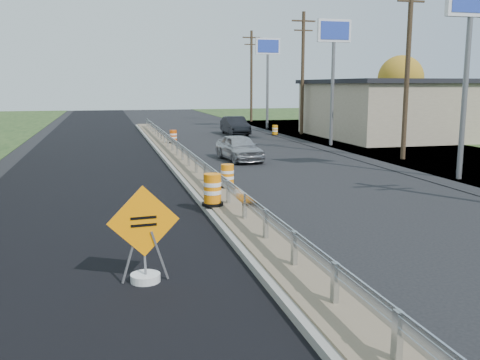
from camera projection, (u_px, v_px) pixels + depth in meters
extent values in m
plane|color=black|center=(228.00, 210.00, 16.74)|extent=(140.00, 140.00, 0.00)
cube|color=black|center=(90.00, 168.00, 25.22)|extent=(7.20, 120.00, 0.01)
cube|color=gray|center=(189.00, 169.00, 24.36)|extent=(1.60, 55.00, 0.18)
cube|color=brown|center=(189.00, 166.00, 24.34)|extent=(1.25, 55.00, 0.05)
cube|color=silver|center=(397.00, 336.00, 7.10)|extent=(0.10, 0.15, 0.70)
cube|color=silver|center=(335.00, 282.00, 9.01)|extent=(0.10, 0.15, 0.70)
cube|color=silver|center=(294.00, 248.00, 10.92)|extent=(0.10, 0.15, 0.70)
cube|color=silver|center=(266.00, 224.00, 12.83)|extent=(0.10, 0.15, 0.70)
cube|color=silver|center=(245.00, 206.00, 14.73)|extent=(0.10, 0.15, 0.70)
cube|color=silver|center=(228.00, 192.00, 16.64)|extent=(0.10, 0.15, 0.70)
cube|color=silver|center=(215.00, 181.00, 18.55)|extent=(0.10, 0.15, 0.70)
cube|color=silver|center=(205.00, 172.00, 20.46)|extent=(0.10, 0.15, 0.70)
cube|color=silver|center=(196.00, 164.00, 22.37)|extent=(0.10, 0.15, 0.70)
cube|color=silver|center=(189.00, 158.00, 24.28)|extent=(0.10, 0.15, 0.70)
cube|color=silver|center=(182.00, 153.00, 26.19)|extent=(0.10, 0.15, 0.70)
cube|color=silver|center=(177.00, 148.00, 28.09)|extent=(0.10, 0.15, 0.70)
cube|color=silver|center=(172.00, 144.00, 30.00)|extent=(0.10, 0.15, 0.70)
cube|color=silver|center=(168.00, 141.00, 31.91)|extent=(0.10, 0.15, 0.70)
cube|color=silver|center=(164.00, 138.00, 33.82)|extent=(0.10, 0.15, 0.70)
cube|color=silver|center=(161.00, 135.00, 35.73)|extent=(0.10, 0.15, 0.70)
cube|color=silver|center=(158.00, 132.00, 37.64)|extent=(0.10, 0.15, 0.70)
cube|color=silver|center=(155.00, 130.00, 39.54)|extent=(0.10, 0.15, 0.70)
cube|color=silver|center=(153.00, 128.00, 41.45)|extent=(0.10, 0.15, 0.70)
cube|color=silver|center=(151.00, 126.00, 43.36)|extent=(0.10, 0.15, 0.70)
cube|color=silver|center=(149.00, 124.00, 45.27)|extent=(0.10, 0.15, 0.70)
cube|color=silver|center=(147.00, 123.00, 47.18)|extent=(0.10, 0.15, 0.70)
cube|color=silver|center=(185.00, 151.00, 25.20)|extent=(0.04, 46.00, 0.34)
cube|color=silver|center=(185.00, 153.00, 25.21)|extent=(0.06, 46.00, 0.03)
cube|color=silver|center=(185.00, 150.00, 25.18)|extent=(0.06, 46.00, 0.03)
cube|color=tan|center=(438.00, 110.00, 40.56)|extent=(18.00, 12.00, 4.00)
cube|color=black|center=(440.00, 82.00, 40.19)|extent=(18.50, 12.50, 0.30)
cube|color=black|center=(329.00, 117.00, 38.47)|extent=(0.08, 7.20, 2.20)
cylinder|color=slate|center=(465.00, 97.00, 21.55)|extent=(0.22, 0.22, 6.80)
cylinder|color=slate|center=(332.00, 92.00, 33.96)|extent=(0.22, 0.22, 6.80)
cube|color=white|center=(334.00, 31.00, 33.29)|extent=(2.20, 0.25, 1.40)
cube|color=#263FB2|center=(334.00, 31.00, 33.29)|extent=(1.90, 0.30, 1.10)
cylinder|color=slate|center=(267.00, 90.00, 47.32)|extent=(0.22, 0.22, 6.80)
cube|color=white|center=(268.00, 46.00, 46.65)|extent=(2.20, 0.25, 1.40)
cube|color=#263FB2|center=(268.00, 46.00, 46.65)|extent=(1.90, 0.30, 1.10)
cylinder|color=#473523|center=(407.00, 68.00, 27.29)|extent=(0.26, 0.26, 9.40)
cube|color=#473523|center=(411.00, 1.00, 26.71)|extent=(1.50, 0.10, 0.10)
cylinder|color=#473523|center=(303.00, 74.00, 41.61)|extent=(0.26, 0.26, 9.40)
cube|color=#473523|center=(304.00, 21.00, 40.90)|extent=(1.90, 0.12, 0.12)
cube|color=#473523|center=(303.00, 30.00, 41.03)|extent=(1.50, 0.10, 0.10)
cylinder|color=#473523|center=(251.00, 77.00, 55.92)|extent=(0.26, 0.26, 9.40)
cube|color=#473523|center=(252.00, 38.00, 55.22)|extent=(1.90, 0.12, 0.12)
cube|color=#473523|center=(251.00, 44.00, 55.34)|extent=(1.50, 0.10, 0.10)
cylinder|color=#473523|center=(399.00, 108.00, 55.21)|extent=(0.36, 0.36, 3.08)
sphere|color=#AC8325|center=(401.00, 78.00, 54.69)|extent=(4.62, 4.62, 4.62)
cylinder|color=white|center=(145.00, 278.00, 10.61)|extent=(0.59, 0.59, 0.17)
cube|color=slate|center=(129.00, 258.00, 10.46)|extent=(0.35, 0.07, 1.02)
cube|color=slate|center=(160.00, 255.00, 10.60)|extent=(0.35, 0.07, 1.02)
cube|color=slate|center=(145.00, 256.00, 10.58)|extent=(0.07, 0.26, 1.04)
cube|color=orange|center=(144.00, 221.00, 10.40)|extent=(1.42, 0.16, 1.42)
cube|color=black|center=(144.00, 218.00, 10.37)|extent=(0.51, 0.05, 0.05)
cube|color=black|center=(144.00, 225.00, 10.39)|extent=(0.51, 0.05, 0.05)
cylinder|color=black|center=(213.00, 204.00, 16.35)|extent=(0.67, 0.67, 0.09)
cylinder|color=orange|center=(212.00, 189.00, 16.27)|extent=(0.53, 0.53, 0.93)
cylinder|color=white|center=(212.00, 184.00, 16.24)|extent=(0.55, 0.55, 0.12)
cylinder|color=white|center=(212.00, 192.00, 16.28)|extent=(0.55, 0.55, 0.12)
cylinder|color=black|center=(227.00, 186.00, 19.25)|extent=(0.57, 0.57, 0.08)
cylinder|color=orange|center=(227.00, 175.00, 19.18)|extent=(0.45, 0.45, 0.80)
cylinder|color=white|center=(227.00, 172.00, 19.15)|extent=(0.47, 0.47, 0.10)
cylinder|color=white|center=(227.00, 177.00, 19.19)|extent=(0.47, 0.47, 0.10)
cylinder|color=black|center=(173.00, 142.00, 33.91)|extent=(0.56, 0.56, 0.07)
cylinder|color=#D74B09|center=(173.00, 136.00, 33.85)|extent=(0.45, 0.45, 0.78)
cylinder|color=white|center=(173.00, 134.00, 33.82)|extent=(0.46, 0.46, 0.10)
cylinder|color=white|center=(173.00, 137.00, 33.86)|extent=(0.46, 0.46, 0.10)
cylinder|color=black|center=(275.00, 135.00, 41.60)|extent=(0.54, 0.54, 0.07)
cylinder|color=orange|center=(275.00, 130.00, 41.53)|extent=(0.43, 0.43, 0.75)
cylinder|color=white|center=(275.00, 128.00, 41.51)|extent=(0.44, 0.44, 0.10)
cylinder|color=white|center=(275.00, 131.00, 41.54)|extent=(0.44, 0.44, 0.10)
imported|color=#ADACB1|center=(239.00, 148.00, 27.61)|extent=(2.01, 4.09, 1.34)
imported|color=black|center=(235.00, 126.00, 42.04)|extent=(1.55, 4.33, 1.42)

